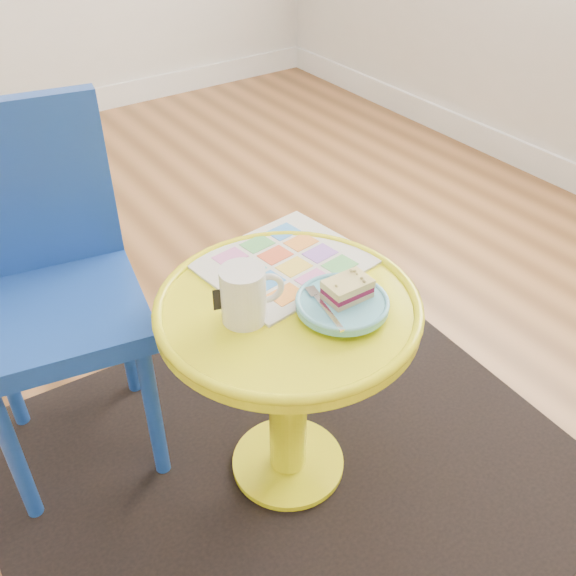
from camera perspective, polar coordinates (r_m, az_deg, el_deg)
floor at (r=1.82m, az=-14.31°, el=-8.95°), size 4.00×4.00×0.00m
rug at (r=1.61m, az=0.00°, el=-15.42°), size 1.35×1.16×0.01m
side_table at (r=1.34m, az=0.00°, el=-6.15°), size 0.52×0.52×0.50m
chair at (r=1.46m, az=-20.81°, el=0.97°), size 0.43×0.43×0.83m
newspaper at (r=1.37m, az=-0.31°, el=2.31°), size 0.36×0.32×0.01m
mug at (r=1.19m, az=-3.89°, el=-0.47°), size 0.12×0.09×0.11m
plate at (r=1.23m, az=4.84°, el=-1.44°), size 0.18×0.18×0.02m
cake_slice at (r=1.22m, az=5.30°, el=-0.07°), size 0.09×0.06×0.04m
fork at (r=1.21m, az=3.19°, el=-1.65°), size 0.04×0.14×0.00m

